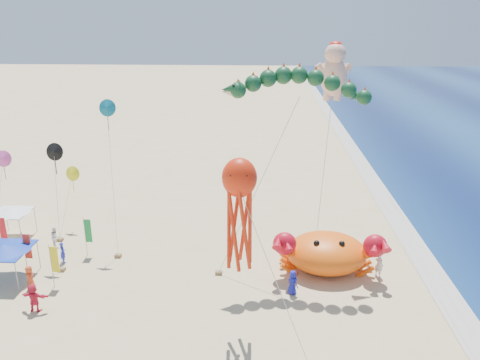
# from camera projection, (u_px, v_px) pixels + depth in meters

# --- Properties ---
(ground) EXTENTS (320.00, 320.00, 0.00)m
(ground) POSITION_uv_depth(u_px,v_px,m) (266.00, 275.00, 33.65)
(ground) COLOR #D1B784
(ground) RESTS_ON ground
(foam_strip) EXTENTS (320.00, 320.00, 0.00)m
(foam_strip) POSITION_uv_depth(u_px,v_px,m) (436.00, 280.00, 32.99)
(foam_strip) COLOR silver
(foam_strip) RESTS_ON ground
(crab_inflatable) EXTENTS (7.87, 4.82, 3.45)m
(crab_inflatable) POSITION_uv_depth(u_px,v_px,m) (327.00, 252.00, 33.73)
(crab_inflatable) COLOR #FF5D0D
(crab_inflatable) RESTS_ON ground
(dragon_kite) EXTENTS (10.42, 3.09, 14.15)m
(dragon_kite) POSITION_uv_depth(u_px,v_px,m) (298.00, 90.00, 30.55)
(dragon_kite) COLOR #103B1E
(dragon_kite) RESTS_ON ground
(cherub_kite) EXTENTS (2.33, 4.29, 15.84)m
(cherub_kite) POSITION_uv_depth(u_px,v_px,m) (334.00, 70.00, 36.62)
(cherub_kite) COLOR #FFBE9B
(cherub_kite) RESTS_ON ground
(octopus_kite) EXTENTS (5.12, 4.42, 10.57)m
(octopus_kite) POSITION_uv_depth(u_px,v_px,m) (240.00, 206.00, 25.22)
(octopus_kite) COLOR red
(octopus_kite) RESTS_ON ground
(canopy_blue) EXTENTS (3.73, 3.73, 2.71)m
(canopy_blue) POSITION_uv_depth(u_px,v_px,m) (3.00, 247.00, 32.39)
(canopy_blue) COLOR gray
(canopy_blue) RESTS_ON ground
(canopy_white) EXTENTS (3.08, 3.08, 2.71)m
(canopy_white) POSITION_uv_depth(u_px,v_px,m) (11.00, 210.00, 38.67)
(canopy_white) COLOR gray
(canopy_white) RESTS_ON ground
(feather_flags) EXTENTS (7.23, 4.60, 3.20)m
(feather_flags) POSITION_uv_depth(u_px,v_px,m) (43.00, 242.00, 34.16)
(feather_flags) COLOR gray
(feather_flags) RESTS_ON ground
(beachgoers) EXTENTS (25.84, 9.63, 1.90)m
(beachgoers) POSITION_uv_depth(u_px,v_px,m) (114.00, 273.00, 32.11)
(beachgoers) COLOR white
(beachgoers) RESTS_ON ground
(small_kites) EXTENTS (9.81, 8.94, 11.83)m
(small_kites) POSITION_uv_depth(u_px,v_px,m) (59.00, 160.00, 36.09)
(small_kites) COLOR #EA4EA5
(small_kites) RESTS_ON ground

